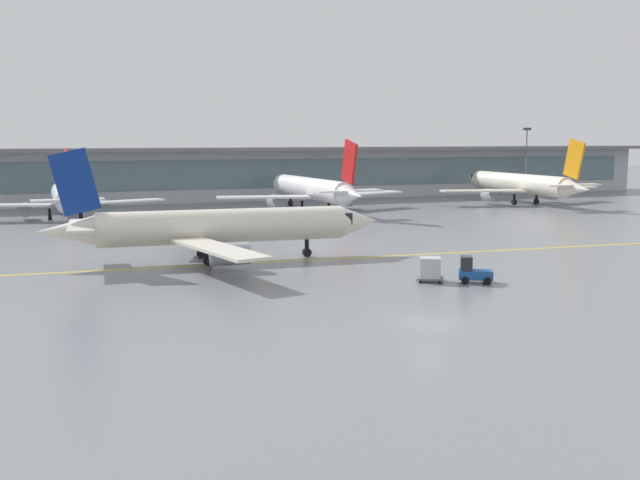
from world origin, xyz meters
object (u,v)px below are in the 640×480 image
object	(u,v)px
taxiing_regional_jet	(220,227)
apron_light_mast_1	(526,158)
gate_airplane_3	(520,184)
cargo_dolly_lead	(430,269)
gate_airplane_1	(64,197)
baggage_tug	(473,272)
gate_airplane_2	(312,189)

from	to	relation	value
taxiing_regional_jet	apron_light_mast_1	xyz separation A→B (m)	(74.75, 58.23, 4.18)
gate_airplane_3	cargo_dolly_lead	xyz separation A→B (m)	(-47.81, -56.20, -2.31)
gate_airplane_3	gate_airplane_1	bearing A→B (deg)	87.30
baggage_tug	gate_airplane_1	bearing A→B (deg)	143.48
gate_airplane_2	gate_airplane_3	xyz separation A→B (m)	(38.01, -0.51, 0.02)
gate_airplane_2	baggage_tug	size ratio (longest dim) A/B	11.40
gate_airplane_2	gate_airplane_3	size ratio (longest dim) A/B	1.00
cargo_dolly_lead	baggage_tug	bearing A→B (deg)	-0.00
gate_airplane_3	taxiing_regional_jet	bearing A→B (deg)	122.39
gate_airplane_1	taxiing_regional_jet	world-z (taller)	taxiing_regional_jet
gate_airplane_2	gate_airplane_1	bearing A→B (deg)	83.67
gate_airplane_3	apron_light_mast_1	size ratio (longest dim) A/B	2.54
gate_airplane_3	taxiing_regional_jet	xyz separation A→B (m)	(-61.38, -40.84, -0.21)
gate_airplane_3	cargo_dolly_lead	world-z (taller)	gate_airplane_3
gate_airplane_1	gate_airplane_2	world-z (taller)	gate_airplane_2
gate_airplane_3	apron_light_mast_1	distance (m)	22.29
apron_light_mast_1	cargo_dolly_lead	bearing A→B (deg)	-129.73
cargo_dolly_lead	apron_light_mast_1	bearing A→B (deg)	77.34
cargo_dolly_lead	apron_light_mast_1	size ratio (longest dim) A/B	0.20
gate_airplane_2	apron_light_mast_1	size ratio (longest dim) A/B	2.53
gate_airplane_1	gate_airplane_2	bearing A→B (deg)	-93.82
gate_airplane_2	taxiing_regional_jet	xyz separation A→B (m)	(-23.37, -41.35, -0.20)
gate_airplane_3	cargo_dolly_lead	distance (m)	73.82
gate_airplane_3	baggage_tug	size ratio (longest dim) A/B	11.44
gate_airplane_2	taxiing_regional_jet	bearing A→B (deg)	146.35
gate_airplane_3	apron_light_mast_1	bearing A→B (deg)	-38.80
taxiing_regional_jet	baggage_tug	bearing A→B (deg)	-42.70
gate_airplane_3	apron_light_mast_1	world-z (taller)	apron_light_mast_1
gate_airplane_1	gate_airplane_2	xyz separation A→B (m)	(36.42, -1.37, 0.35)
gate_airplane_2	apron_light_mast_1	xyz separation A→B (m)	(51.38, 16.89, 3.98)
gate_airplane_3	baggage_tug	distance (m)	73.13
gate_airplane_2	taxiing_regional_jet	distance (m)	47.50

